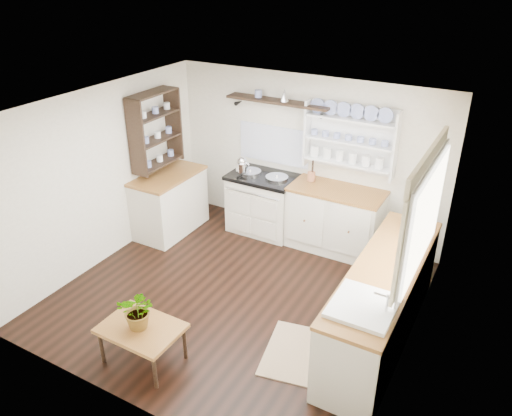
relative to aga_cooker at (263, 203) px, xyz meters
The scene contains 19 objects.
floor 1.71m from the aga_cooker, 72.09° to the right, with size 4.00×3.80×0.01m, color black.
wall_back 0.93m from the aga_cooker, 33.07° to the left, with size 4.00×0.02×2.30m, color beige.
wall_right 3.04m from the aga_cooker, 32.05° to the right, with size 0.02×3.80×2.30m, color beige.
wall_left 2.28m from the aga_cooker, 133.56° to the right, with size 0.02×3.80×2.30m, color beige.
ceiling 2.48m from the aga_cooker, 72.09° to the right, with size 4.00×3.80×0.01m, color white.
window 3.05m from the aga_cooker, 30.03° to the right, with size 0.08×1.55×1.22m.
aga_cooker is the anchor object (origin of this frame).
back_cabinets 1.11m from the aga_cooker, ahead, with size 1.27×0.63×0.90m.
right_cabinets 2.65m from the aga_cooker, 33.66° to the right, with size 0.62×2.43×0.90m.
belfast_sink 3.15m from the aga_cooker, 45.16° to the right, with size 0.55×0.60×0.45m.
left_cabinets 1.37m from the aga_cooker, 150.69° to the right, with size 0.62×1.13×0.90m.
plate_rack 1.63m from the aga_cooker, 14.24° to the left, with size 1.20×0.22×0.90m.
high_shelf 1.48m from the aga_cooker, 62.67° to the left, with size 1.50×0.29×0.16m.
left_shelving 1.85m from the aga_cooker, 153.32° to the right, with size 0.28×0.80×1.05m, color black.
kettle 0.66m from the aga_cooker, 156.86° to the right, with size 0.18×0.18×0.21m, color silver, non-canonical shape.
utensil_crock 0.87m from the aga_cooker, ahead, with size 0.11×0.11×0.13m, color #AA633E.
center_table 2.98m from the aga_cooker, 85.37° to the right, with size 0.79×0.57×0.43m.
potted_plant 2.98m from the aga_cooker, 85.37° to the right, with size 0.37×0.32×0.41m, color #3F7233.
floor_rug 2.66m from the aga_cooker, 54.74° to the right, with size 0.55×0.85×0.02m, color #926F55.
Camera 1 is at (2.59, -4.20, 3.69)m, focal length 35.00 mm.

